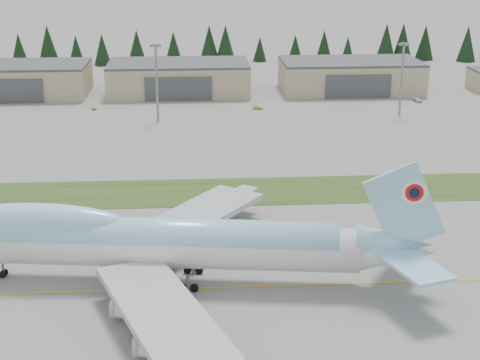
{
  "coord_description": "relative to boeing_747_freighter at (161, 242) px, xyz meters",
  "views": [
    {
      "loc": [
        -10.67,
        -102.77,
        51.87
      ],
      "look_at": [
        -1.87,
        28.8,
        8.0
      ],
      "focal_mm": 55.0,
      "sensor_mm": 36.0,
      "label": 1
    }
  ],
  "objects": [
    {
      "name": "grass_strip_far",
      "position": [
        15.85,
        42.11,
        -6.82
      ],
      "size": [
        400.0,
        18.0,
        0.08
      ],
      "primitive_type": "cube",
      "color": "#264418",
      "rests_on": "ground"
    },
    {
      "name": "floodlight_masts",
      "position": [
        -24.34,
        106.71,
        8.94
      ],
      "size": [
        158.02,
        9.52,
        22.91
      ],
      "color": "gray",
      "rests_on": "ground"
    },
    {
      "name": "hangar_left",
      "position": [
        -54.15,
        147.01,
        -1.43
      ],
      "size": [
        48.0,
        26.6,
        10.8
      ],
      "color": "tan",
      "rests_on": "ground"
    },
    {
      "name": "service_vehicle_a",
      "position": [
        -25.62,
        123.61,
        -6.82
      ],
      "size": [
        1.99,
        3.68,
        1.19
      ],
      "primitive_type": "imported",
      "rotation": [
        0.0,
        0.0,
        0.17
      ],
      "color": "silver",
      "rests_on": "ground"
    },
    {
      "name": "taxiway_line_main",
      "position": [
        15.85,
        -2.89,
        -6.82
      ],
      "size": [
        400.0,
        0.4,
        0.02
      ],
      "primitive_type": "cube",
      "color": "gold",
      "rests_on": "ground"
    },
    {
      "name": "service_vehicle_b",
      "position": [
        25.94,
        120.1,
        -6.82
      ],
      "size": [
        3.38,
        1.98,
        1.05
      ],
      "primitive_type": "imported",
      "rotation": [
        0.0,
        0.0,
        1.28
      ],
      "color": "#AE812B",
      "rests_on": "ground"
    },
    {
      "name": "hangar_right",
      "position": [
        60.85,
        147.01,
        -1.43
      ],
      "size": [
        48.0,
        26.6,
        10.8
      ],
      "color": "tan",
      "rests_on": "ground"
    },
    {
      "name": "conifer_belt",
      "position": [
        22.19,
        209.63,
        0.45
      ],
      "size": [
        278.21,
        14.86,
        16.68
      ],
      "color": "black",
      "rests_on": "ground"
    },
    {
      "name": "boeing_747_freighter",
      "position": [
        0.0,
        0.0,
        0.0
      ],
      "size": [
        78.76,
        67.19,
        20.67
      ],
      "rotation": [
        0.0,
        0.0,
        -0.13
      ],
      "color": "white",
      "rests_on": "ground"
    },
    {
      "name": "hangar_center",
      "position": [
        0.85,
        147.01,
        -1.43
      ],
      "size": [
        48.0,
        26.6,
        10.8
      ],
      "color": "tan",
      "rests_on": "ground"
    },
    {
      "name": "ground",
      "position": [
        15.85,
        -2.89,
        -6.82
      ],
      "size": [
        7000.0,
        7000.0,
        0.0
      ],
      "primitive_type": "plane",
      "color": "slate",
      "rests_on": "ground"
    },
    {
      "name": "service_vehicle_c",
      "position": [
        79.38,
        127.51,
        -6.82
      ],
      "size": [
        2.76,
        4.74,
        1.29
      ],
      "primitive_type": "imported",
      "rotation": [
        0.0,
        0.0,
        0.23
      ],
      "color": "#B7B6BB",
      "rests_on": "ground"
    }
  ]
}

